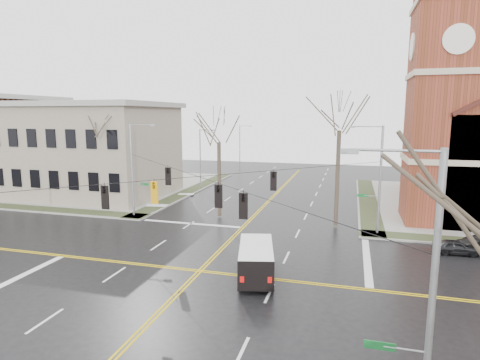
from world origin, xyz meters
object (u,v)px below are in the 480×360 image
(tree_nw_far, at_px, (109,131))
(tree_ne, at_px, (340,124))
(signal_pole_ne, at_px, (378,177))
(tree_nw_near, at_px, (219,137))
(parked_car_a, at_px, (456,247))
(signal_pole_se, at_px, (425,298))
(streetlight_north_b, at_px, (241,145))
(streetlight_north_a, at_px, (201,156))
(signal_pole_nw, at_px, (134,167))
(cargo_van, at_px, (256,258))

(tree_nw_far, distance_m, tree_ne, 23.32)
(signal_pole_ne, height_order, tree_nw_near, tree_nw_near)
(parked_car_a, relative_size, tree_nw_near, 0.29)
(signal_pole_se, relative_size, streetlight_north_b, 1.12)
(streetlight_north_b, bearing_deg, streetlight_north_a, -90.00)
(tree_nw_far, bearing_deg, tree_nw_near, -0.81)
(tree_ne, bearing_deg, tree_nw_far, 178.67)
(parked_car_a, xyz_separation_m, tree_nw_near, (-19.87, 5.38, 7.35))
(signal_pole_nw, relative_size, cargo_van, 1.60)
(streetlight_north_b, distance_m, tree_ne, 39.93)
(signal_pole_nw, distance_m, signal_pole_se, 32.28)
(streetlight_north_b, height_order, tree_ne, tree_ne)
(signal_pole_se, xyz_separation_m, tree_nw_near, (-14.47, 24.89, 2.93))
(signal_pole_ne, bearing_deg, signal_pole_se, -90.00)
(signal_pole_nw, xyz_separation_m, parked_car_a, (28.05, -3.49, -4.42))
(signal_pole_se, xyz_separation_m, cargo_van, (-7.64, 11.71, -3.75))
(signal_pole_ne, xyz_separation_m, streetlight_north_b, (-21.97, 36.50, -0.48))
(signal_pole_se, bearing_deg, tree_ne, 97.67)
(signal_pole_nw, bearing_deg, streetlight_north_a, 87.68)
(signal_pole_se, distance_m, tree_nw_near, 28.94)
(signal_pole_ne, relative_size, cargo_van, 1.60)
(streetlight_north_a, bearing_deg, cargo_van, -62.71)
(parked_car_a, height_order, tree_nw_far, tree_nw_far)
(signal_pole_se, xyz_separation_m, tree_nw_far, (-26.60, 25.06, 3.37))
(streetlight_north_b, relative_size, cargo_van, 1.42)
(tree_nw_far, relative_size, tree_ne, 0.90)
(signal_pole_se, distance_m, streetlight_north_b, 63.43)
(signal_pole_se, bearing_deg, tree_nw_near, 120.17)
(streetlight_north_b, bearing_deg, tree_ne, -61.91)
(streetlight_north_b, height_order, tree_nw_near, tree_nw_near)
(streetlight_north_b, bearing_deg, signal_pole_se, -69.73)
(signal_pole_nw, height_order, signal_pole_se, same)
(streetlight_north_a, bearing_deg, tree_nw_near, -62.81)
(signal_pole_ne, xyz_separation_m, tree_nw_far, (-26.60, 2.06, 3.37))
(parked_car_a, bearing_deg, signal_pole_nw, 78.43)
(signal_pole_nw, relative_size, streetlight_north_b, 1.12)
(cargo_van, xyz_separation_m, tree_ne, (4.33, 12.81, 8.02))
(signal_pole_ne, xyz_separation_m, streetlight_north_a, (-21.97, 16.50, -0.48))
(parked_car_a, bearing_deg, signal_pole_se, 160.05)
(cargo_van, bearing_deg, tree_ne, 58.07)
(signal_pole_ne, distance_m, tree_ne, 5.60)
(signal_pole_ne, bearing_deg, signal_pole_nw, 180.00)
(streetlight_north_a, relative_size, tree_nw_near, 0.74)
(cargo_van, bearing_deg, signal_pole_ne, 42.68)
(signal_pole_nw, relative_size, streetlight_north_a, 1.12)
(signal_pole_nw, bearing_deg, tree_ne, 4.50)
(signal_pole_nw, distance_m, streetlight_north_a, 16.52)
(tree_ne, bearing_deg, tree_nw_near, 178.11)
(parked_car_a, bearing_deg, signal_pole_ne, 52.68)
(signal_pole_ne, height_order, parked_car_a, signal_pole_ne)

